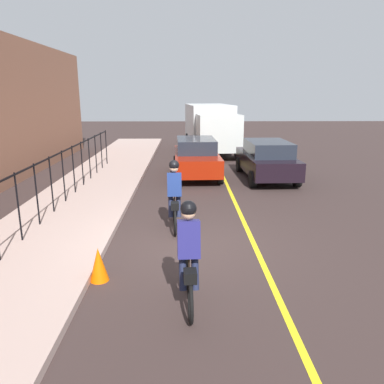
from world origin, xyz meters
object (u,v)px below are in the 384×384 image
Objects in this scene: cyclist_lead at (175,195)px; parked_sedan_rear at (196,157)px; box_truck_background at (211,126)px; patrol_sedan at (267,159)px; cyclist_follow at (189,256)px; traffic_cone_near at (99,264)px.

cyclist_lead is 0.41× the size of parked_sedan_rear.
box_truck_background is at bearing -10.61° from cyclist_lead.
parked_sedan_rear is at bearing 75.48° from patrol_sedan.
patrol_sedan is (9.63, -3.28, -0.09)m from cyclist_follow.
patrol_sedan is at bearing 75.25° from parked_sedan_rear.
box_truck_background is (7.21, 1.84, 0.73)m from patrol_sedan.
box_truck_background is (6.55, -1.03, 0.73)m from parked_sedan_rear.
cyclist_follow is 10.29m from parked_sedan_rear.
traffic_cone_near is (-2.77, 1.35, -0.58)m from cyclist_lead.
cyclist_lead is at bearing -8.34° from parked_sedan_rear.
cyclist_follow is 10.17m from patrol_sedan.
cyclist_lead is 13.27m from box_truck_background.
cyclist_lead is at bearing 2.23° from cyclist_follow.
cyclist_lead is 6.95m from patrol_sedan.
cyclist_follow is 16.91m from box_truck_background.
cyclist_lead reaches higher than patrol_sedan.
box_truck_background reaches higher than cyclist_follow.
parked_sedan_rear is 0.65× the size of box_truck_background.
parked_sedan_rear is at bearing -9.34° from cyclist_lead.
cyclist_follow is at bearing -4.19° from parked_sedan_rear.
box_truck_background is (16.84, -1.44, 0.64)m from cyclist_follow.
box_truck_background is at bearing -7.81° from cyclist_follow.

